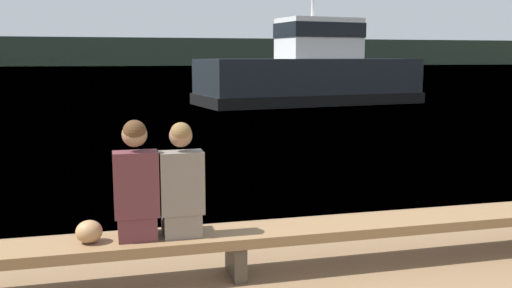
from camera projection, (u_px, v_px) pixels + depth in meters
The scene contains 7 objects.
water_surface at pixel (117, 67), 122.13m from camera, with size 240.00×240.00×0.00m, color #386084.
far_shoreline at pixel (115, 52), 137.04m from camera, with size 600.00×12.00×6.56m, color #2D3D2D.
bench_main at pixel (236, 239), 5.35m from camera, with size 7.86×0.51×0.43m.
person_left at pixel (136, 186), 5.04m from camera, with size 0.39×0.39×1.08m.
person_right at pixel (181, 187), 5.15m from camera, with size 0.39×0.38×1.05m.
shopping_bag at pixel (89, 232), 5.00m from camera, with size 0.23×0.22×0.20m.
tugboat_red at pixel (310, 76), 25.29m from camera, with size 10.31×5.16×6.06m.
Camera 1 is at (-2.17, -1.82, 2.05)m, focal length 40.00 mm.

